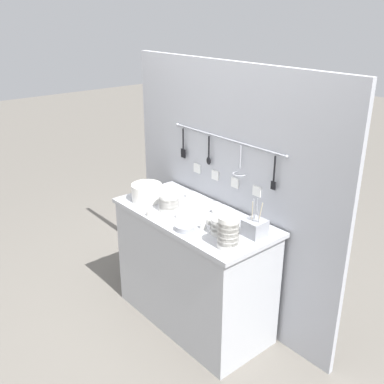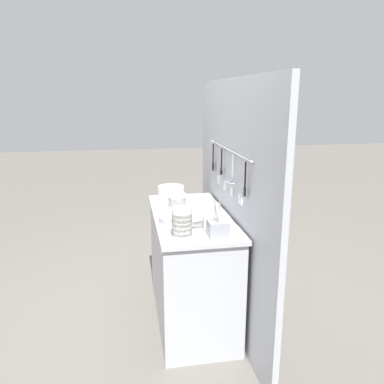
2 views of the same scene
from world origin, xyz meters
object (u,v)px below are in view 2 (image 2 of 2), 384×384
cup_back_right (157,207)px  cup_edge_near (210,214)px  steel_mixing_bowl (168,219)px  bowl_stack_nested_right (177,201)px  cup_back_left (192,219)px  bowl_stack_short_front (193,222)px  plate_stack (171,193)px  cup_edge_far (210,217)px  bowl_stack_wide_centre (182,224)px  cup_beside_plates (176,211)px  cup_front_right (194,200)px  cup_by_caddy (205,201)px  cup_front_left (183,221)px  cutlery_caddy (218,228)px

cup_back_right → cup_edge_near: same height
steel_mixing_bowl → bowl_stack_nested_right: bearing=160.7°
cup_back_left → bowl_stack_short_front: bearing=-7.5°
plate_stack → cup_edge_far: plate_stack is taller
bowl_stack_wide_centre → cup_beside_plates: bearing=176.9°
cup_front_right → cup_by_caddy: 0.10m
bowl_stack_nested_right → cup_by_caddy: (-0.09, 0.26, -0.04)m
bowl_stack_short_front → cup_edge_far: size_ratio=3.56×
cup_front_right → cup_by_caddy: bearing=58.6°
cup_beside_plates → cup_front_right: bearing=145.8°
cup_edge_near → cup_by_caddy: bearing=173.5°
cup_front_left → bowl_stack_nested_right: bearing=178.3°
plate_stack → cup_front_right: size_ratio=5.44×
bowl_stack_wide_centre → cup_beside_plates: size_ratio=4.91×
plate_stack → steel_mixing_bowl: (0.56, -0.09, -0.05)m
bowl_stack_wide_centre → cup_front_left: bearing=170.4°
cup_edge_near → cup_front_left: 0.27m
cutlery_caddy → cup_front_right: cutlery_caddy is taller
cutlery_caddy → cup_edge_near: 0.42m
steel_mixing_bowl → cup_front_left: size_ratio=3.23×
cup_edge_far → cup_back_left: bearing=-80.1°
bowl_stack_nested_right → cup_back_left: 0.37m
bowl_stack_short_front → cup_edge_near: bowl_stack_short_front is taller
bowl_stack_wide_centre → steel_mixing_bowl: bowl_stack_wide_centre is taller
cutlery_caddy → cup_by_caddy: (-0.76, 0.08, -0.03)m
bowl_stack_short_front → cup_front_left: bearing=-155.9°
cup_beside_plates → bowl_stack_nested_right: bearing=168.1°
bowl_stack_wide_centre → cutlery_caddy: size_ratio=0.79×
cup_back_right → cup_front_left: same height
bowl_stack_nested_right → cup_edge_near: bowl_stack_nested_right is taller
bowl_stack_nested_right → bowl_stack_wide_centre: bearing=-5.1°
cutlery_caddy → cup_edge_far: size_ratio=6.18×
cup_by_caddy → plate_stack: bearing=-118.5°
plate_stack → steel_mixing_bowl: 0.57m
bowl_stack_short_front → cup_edge_far: (-0.17, 0.16, -0.03)m
cutlery_caddy → cup_back_right: 0.76m
cup_back_left → cup_front_left: 0.08m
bowl_stack_wide_centre → cup_edge_near: size_ratio=4.91×
plate_stack → steel_mixing_bowl: size_ratio=1.68×
cup_beside_plates → cup_edge_far: bearing=51.5°
cup_front_left → cup_back_right: bearing=-158.0°
bowl_stack_nested_right → cup_by_caddy: bearing=110.1°
steel_mixing_bowl → cup_beside_plates: (-0.17, 0.08, 0.00)m
bowl_stack_wide_centre → plate_stack: bearing=177.6°
cutlery_caddy → cup_back_left: cutlery_caddy is taller
cutlery_caddy → cup_front_right: size_ratio=6.18×
cup_edge_far → bowl_stack_nested_right: bearing=-148.7°
cup_edge_far → cup_front_right: bearing=-176.0°
cup_back_right → cup_front_left: 0.42m
cutlery_caddy → bowl_stack_nested_right: bearing=-165.0°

